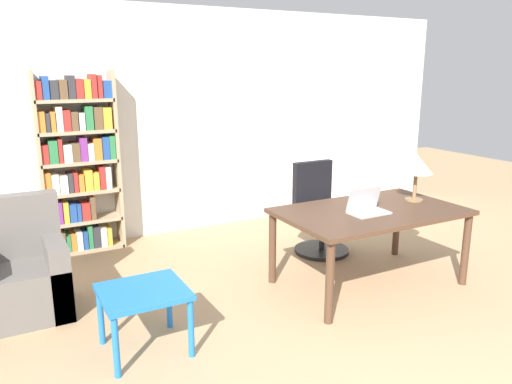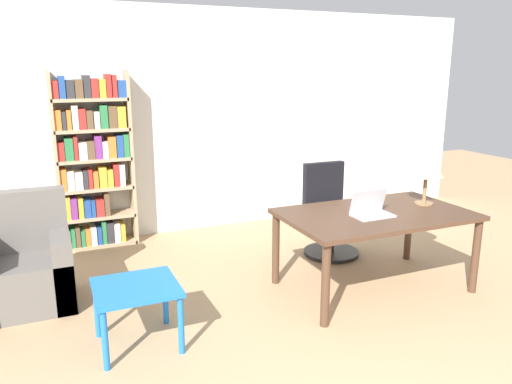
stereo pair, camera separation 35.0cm
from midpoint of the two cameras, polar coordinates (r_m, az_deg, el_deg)
wall_back at (r=6.17m, az=-5.69°, el=7.96°), size 8.00×0.06×2.70m
desk at (r=4.67m, az=15.59°, el=-3.21°), size 1.68×1.02×0.73m
laptop at (r=4.52m, az=15.19°, el=-2.04°), size 0.35×0.22×0.23m
table_lamp at (r=5.00m, az=20.84°, el=2.61°), size 0.33×0.33×0.46m
office_chair at (r=5.54m, az=10.14°, el=-2.80°), size 0.60×0.60×0.99m
side_table_blue at (r=3.72m, az=-10.88°, el=-11.46°), size 0.59×0.54×0.47m
armchair at (r=4.64m, az=-22.85°, el=-8.19°), size 0.74×0.66×0.97m
bookshelf at (r=5.78m, az=-16.54°, el=3.38°), size 0.83×0.28×1.97m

